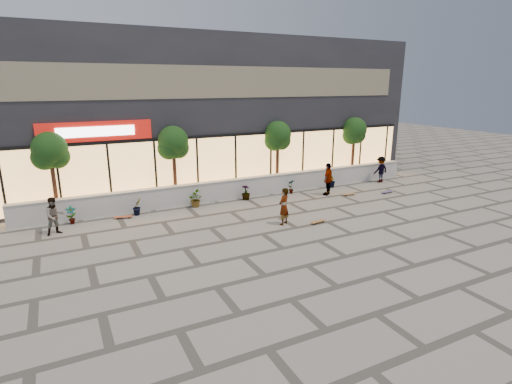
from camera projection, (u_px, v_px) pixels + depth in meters
name	position (u px, v px, depth m)	size (l,w,h in m)	color
ground	(319.00, 241.00, 15.55)	(80.00, 80.00, 0.00)	gray
planter_wall	(243.00, 187.00, 21.44)	(22.00, 0.42, 1.04)	silver
retail_building	(206.00, 111.00, 25.19)	(24.00, 9.17, 8.50)	#232328
shrub_a	(71.00, 215.00, 17.31)	(0.43, 0.29, 0.81)	#143812
shrub_b	(137.00, 207.00, 18.53)	(0.45, 0.36, 0.81)	#143812
shrub_c	(195.00, 199.00, 19.74)	(0.73, 0.63, 0.81)	#143812
shrub_d	(246.00, 192.00, 20.96)	(0.45, 0.45, 0.81)	#143812
shrub_e	(291.00, 186.00, 22.17)	(0.43, 0.29, 0.81)	#143812
shrub_f	(332.00, 181.00, 23.39)	(0.45, 0.36, 0.81)	#143812
tree_west	(50.00, 153.00, 17.49)	(1.60, 1.50, 3.92)	#472819
tree_midwest	(173.00, 145.00, 19.88)	(1.60, 1.50, 3.92)	#472819
tree_mideast	(278.00, 137.00, 22.48)	(1.60, 1.50, 3.92)	#472819
tree_east	(354.00, 132.00, 24.87)	(1.60, 1.50, 3.92)	#472819
skater_center	(284.00, 206.00, 17.17)	(0.59, 0.39, 1.63)	silver
skater_left	(55.00, 216.00, 16.05)	(0.75, 0.59, 1.55)	#877757
skater_right_near	(328.00, 179.00, 21.74)	(1.04, 0.43, 1.78)	white
skater_right_far	(381.00, 169.00, 24.61)	(1.04, 0.60, 1.61)	maroon
skateboard_center	(318.00, 221.00, 17.50)	(0.81, 0.31, 0.10)	brown
skateboard_left	(123.00, 217.00, 18.10)	(0.83, 0.37, 0.10)	#AF4720
skateboard_right_near	(349.00, 194.00, 21.83)	(0.77, 0.24, 0.09)	brown
skateboard_right_far	(387.00, 192.00, 22.29)	(0.86, 0.26, 0.10)	#4D4177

